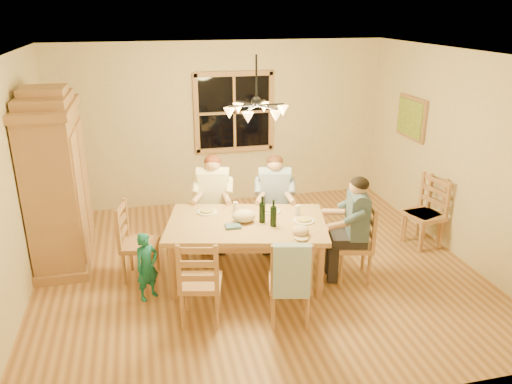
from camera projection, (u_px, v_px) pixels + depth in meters
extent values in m
plane|color=#925C35|center=(256.00, 268.00, 6.50)|extent=(5.50, 5.50, 0.00)
cube|color=white|center=(256.00, 54.00, 5.56)|extent=(5.50, 5.00, 0.02)
cube|color=beige|center=(222.00, 124.00, 8.31)|extent=(5.50, 0.02, 2.70)
cube|color=beige|center=(12.00, 187.00, 5.45)|extent=(0.02, 5.00, 2.70)
cube|color=beige|center=(458.00, 155.00, 6.62)|extent=(0.02, 5.00, 2.70)
cube|color=black|center=(234.00, 112.00, 8.27)|extent=(1.20, 0.03, 1.20)
cube|color=#B2784E|center=(234.00, 113.00, 8.25)|extent=(1.30, 0.06, 1.30)
cube|color=#9A6E43|center=(412.00, 118.00, 7.62)|extent=(0.04, 0.78, 0.64)
cube|color=#1E6B2D|center=(410.00, 118.00, 7.61)|extent=(0.02, 0.68, 0.54)
cylinder|color=black|center=(256.00, 78.00, 5.65)|extent=(0.02, 0.02, 0.53)
sphere|color=black|center=(256.00, 102.00, 5.74)|extent=(0.12, 0.12, 0.12)
cylinder|color=black|center=(270.00, 105.00, 5.79)|extent=(0.34, 0.02, 0.02)
cone|color=#FFB259|center=(283.00, 111.00, 5.85)|extent=(0.13, 0.13, 0.12)
cylinder|color=black|center=(260.00, 103.00, 5.90)|extent=(0.19, 0.31, 0.02)
cone|color=#FFB259|center=(264.00, 107.00, 6.07)|extent=(0.13, 0.13, 0.12)
cylinder|color=black|center=(247.00, 103.00, 5.87)|extent=(0.19, 0.31, 0.02)
cone|color=#FFB259|center=(238.00, 108.00, 6.00)|extent=(0.13, 0.13, 0.12)
cylinder|color=black|center=(243.00, 106.00, 5.72)|extent=(0.34, 0.02, 0.02)
cone|color=#FFB259|center=(229.00, 113.00, 5.72)|extent=(0.13, 0.13, 0.12)
cylinder|color=black|center=(252.00, 108.00, 5.61)|extent=(0.19, 0.31, 0.02)
cone|color=#FFB259|center=(248.00, 118.00, 5.50)|extent=(0.13, 0.13, 0.12)
cylinder|color=black|center=(266.00, 107.00, 5.65)|extent=(0.19, 0.31, 0.02)
cone|color=#FFB259|center=(276.00, 116.00, 5.57)|extent=(0.13, 0.13, 0.12)
cube|color=#9A6E43|center=(57.00, 189.00, 6.39)|extent=(0.60, 1.30, 2.00)
cube|color=#9A6E43|center=(45.00, 108.00, 6.02)|extent=(0.66, 1.40, 0.10)
cube|color=#9A6E43|center=(44.00, 100.00, 5.99)|extent=(0.58, 1.00, 0.12)
cube|color=#9A6E43|center=(43.00, 91.00, 5.95)|extent=(0.52, 0.55, 0.10)
cube|color=#B2784E|center=(80.00, 196.00, 6.15)|extent=(0.03, 0.55, 1.60)
cube|color=#B2784E|center=(85.00, 179.00, 6.76)|extent=(0.03, 0.55, 1.60)
cube|color=#9A6E43|center=(67.00, 255.00, 6.72)|extent=(0.66, 1.40, 0.12)
cube|color=#B1794E|center=(247.00, 224.00, 6.03)|extent=(2.11, 1.56, 0.06)
cube|color=#B2784E|center=(247.00, 230.00, 6.05)|extent=(1.93, 1.38, 0.10)
cylinder|color=#B2784E|center=(172.00, 272.00, 5.71)|extent=(0.09, 0.09, 0.70)
cylinder|color=#B2784E|center=(320.00, 272.00, 5.71)|extent=(0.09, 0.09, 0.70)
cylinder|color=#B2784E|center=(184.00, 235.00, 6.61)|extent=(0.09, 0.09, 0.70)
cylinder|color=#B2784E|center=(311.00, 236.00, 6.61)|extent=(0.09, 0.09, 0.70)
cube|color=#B2784E|center=(214.00, 216.00, 6.96)|extent=(0.52, 0.51, 0.06)
cube|color=#B2784E|center=(213.00, 198.00, 6.87)|extent=(0.38, 0.14, 0.54)
cube|color=#B2784E|center=(274.00, 216.00, 6.96)|extent=(0.52, 0.51, 0.06)
cube|color=#B2784E|center=(274.00, 198.00, 6.87)|extent=(0.38, 0.14, 0.54)
cube|color=#B2784E|center=(201.00, 283.00, 5.29)|extent=(0.52, 0.51, 0.06)
cube|color=#B2784E|center=(200.00, 260.00, 5.19)|extent=(0.38, 0.14, 0.54)
cube|color=#B2784E|center=(290.00, 283.00, 5.29)|extent=(0.52, 0.51, 0.06)
cube|color=#B2784E|center=(290.00, 260.00, 5.19)|extent=(0.38, 0.14, 0.54)
cube|color=#B2784E|center=(140.00, 245.00, 6.13)|extent=(0.51, 0.52, 0.06)
cube|color=#B2784E|center=(138.00, 225.00, 6.03)|extent=(0.14, 0.38, 0.54)
cube|color=#B2784E|center=(354.00, 245.00, 6.12)|extent=(0.51, 0.52, 0.06)
cube|color=#B2784E|center=(355.00, 225.00, 6.03)|extent=(0.14, 0.38, 0.54)
cube|color=#F7EDBF|center=(213.00, 190.00, 6.83)|extent=(0.44, 0.31, 0.52)
cube|color=#262328|center=(214.00, 211.00, 6.94)|extent=(0.47, 0.50, 0.14)
sphere|color=tan|center=(212.00, 164.00, 6.69)|extent=(0.21, 0.21, 0.21)
ellipsoid|color=#592614|center=(212.00, 161.00, 6.68)|extent=(0.22, 0.22, 0.17)
cube|color=#324E8B|center=(275.00, 190.00, 6.83)|extent=(0.44, 0.31, 0.52)
cube|color=#262328|center=(274.00, 211.00, 6.93)|extent=(0.47, 0.50, 0.14)
sphere|color=tan|center=(275.00, 164.00, 6.69)|extent=(0.21, 0.21, 0.21)
ellipsoid|color=#381E11|center=(275.00, 161.00, 6.68)|extent=(0.22, 0.22, 0.17)
cube|color=#43596C|center=(356.00, 216.00, 5.99)|extent=(0.31, 0.44, 0.52)
cube|color=#262328|center=(354.00, 239.00, 6.10)|extent=(0.50, 0.47, 0.14)
sphere|color=tan|center=(358.00, 186.00, 5.85)|extent=(0.21, 0.21, 0.21)
ellipsoid|color=black|center=(358.00, 184.00, 5.84)|extent=(0.22, 0.22, 0.17)
cube|color=#98B5CE|center=(292.00, 271.00, 5.02)|extent=(0.39, 0.18, 0.58)
cylinder|color=black|center=(262.00, 209.00, 5.96)|extent=(0.08, 0.08, 0.33)
cylinder|color=black|center=(273.00, 213.00, 5.85)|extent=(0.08, 0.08, 0.33)
cylinder|color=white|center=(207.00, 212.00, 6.29)|extent=(0.26, 0.26, 0.02)
cylinder|color=white|center=(270.00, 211.00, 6.31)|extent=(0.26, 0.26, 0.02)
cylinder|color=white|center=(304.00, 221.00, 6.03)|extent=(0.26, 0.26, 0.02)
cylinder|color=silver|center=(235.00, 207.00, 6.27)|extent=(0.06, 0.06, 0.14)
cylinder|color=silver|center=(297.00, 210.00, 6.17)|extent=(0.06, 0.06, 0.14)
ellipsoid|color=#D4B48D|center=(300.00, 230.00, 5.66)|extent=(0.20, 0.20, 0.11)
cube|color=#45677F|center=(233.00, 226.00, 5.86)|extent=(0.21, 0.18, 0.03)
ellipsoid|color=beige|center=(244.00, 216.00, 5.99)|extent=(0.28, 0.22, 0.15)
imported|color=#1A766F|center=(147.00, 266.00, 5.71)|extent=(0.36, 0.33, 0.82)
cube|color=#B2784E|center=(425.00, 216.00, 6.97)|extent=(0.47, 0.48, 0.06)
cube|color=#B2784E|center=(427.00, 198.00, 6.88)|extent=(0.09, 0.38, 0.54)
cube|color=#B2784E|center=(422.00, 214.00, 7.04)|extent=(0.55, 0.56, 0.06)
cube|color=#B2784E|center=(424.00, 196.00, 6.94)|extent=(0.18, 0.37, 0.54)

